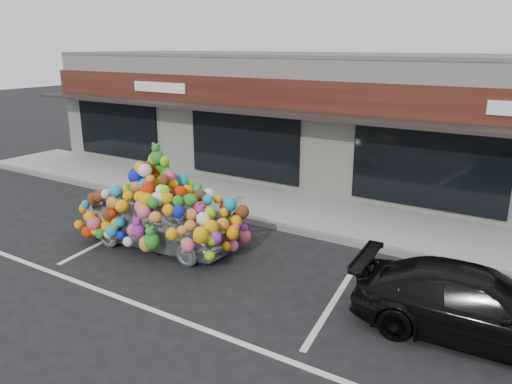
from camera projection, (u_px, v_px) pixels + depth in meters
The scene contains 9 objects.
ground at pixel (219, 262), 11.01m from camera, with size 90.00×90.00×0.00m, color black.
shop_building at pixel (363, 118), 17.22m from camera, with size 24.00×7.20×4.31m.
sidewalk at pixel (302, 210), 14.22m from camera, with size 26.00×3.00×0.15m, color gray.
kerb at pixel (276, 226), 13.01m from camera, with size 26.00×0.18×0.16m, color slate.
parking_stripe_left at pixel (123, 231), 12.82m from camera, with size 0.12×4.40×0.01m, color silver.
parking_stripe_mid at pixel (340, 291), 9.73m from camera, with size 0.12×4.40×0.01m, color silver.
lane_line at pixel (233, 340), 8.12m from camera, with size 14.00×0.12×0.01m, color silver.
toy_car at pixel (160, 213), 11.74m from camera, with size 2.79×4.21×2.38m.
black_sedan at pixel (477, 306), 8.06m from camera, with size 3.98×1.62×1.15m, color black.
Camera 1 is at (6.13, -8.08, 4.64)m, focal length 35.00 mm.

